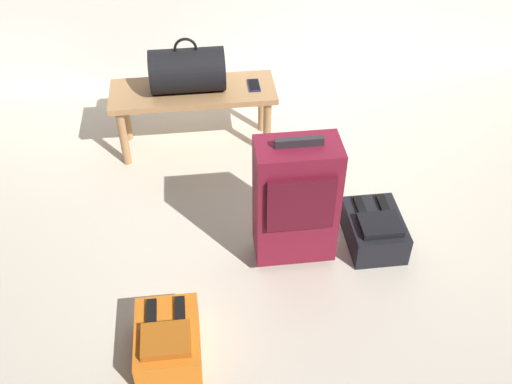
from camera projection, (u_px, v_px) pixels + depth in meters
ground_plane at (302, 220)px, 3.32m from camera, size 6.60×6.60×0.00m
bench at (193, 99)px, 3.61m from camera, size 1.00×0.36×0.42m
duffel_bag_black at (187, 70)px, 3.48m from camera, size 0.44×0.26×0.34m
cell_phone at (254, 85)px, 3.60m from camera, size 0.07×0.14×0.01m
suitcase_upright_burgundy at (296, 201)px, 2.86m from camera, size 0.40×0.25×0.75m
backpack_orange at (168, 341)px, 2.61m from camera, size 0.28×0.38×0.21m
backpack_dark at (374, 229)px, 3.13m from camera, size 0.28×0.38×0.21m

